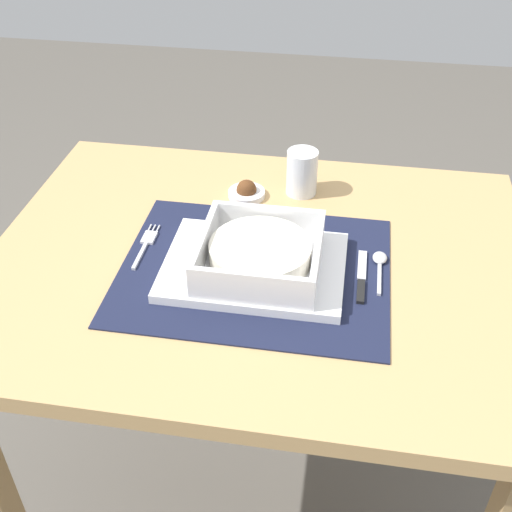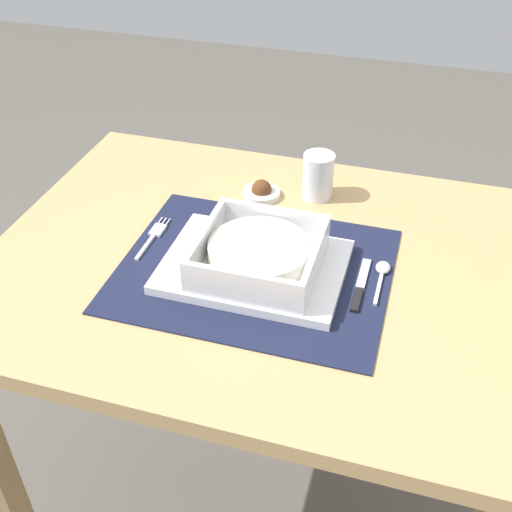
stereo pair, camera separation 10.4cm
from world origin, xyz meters
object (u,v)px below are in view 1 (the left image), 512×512
object	(u,v)px
spoon	(380,262)
condiment_saucer	(247,192)
porridge_bowl	(260,255)
drinking_glass	(302,174)
dining_table	(258,307)
fork	(147,243)
butter_knife	(361,280)

from	to	relation	value
spoon	condiment_saucer	xyz separation A→B (m)	(-0.26, 0.18, 0.00)
porridge_bowl	drinking_glass	distance (m)	0.27
dining_table	fork	bearing A→B (deg)	179.01
porridge_bowl	condiment_saucer	distance (m)	0.25
dining_table	fork	world-z (taller)	fork
butter_knife	dining_table	bearing A→B (deg)	168.10
drinking_glass	porridge_bowl	bearing A→B (deg)	-98.22
condiment_saucer	spoon	bearing A→B (deg)	-34.76
dining_table	fork	xyz separation A→B (m)	(-0.20, 0.00, 0.12)
spoon	drinking_glass	distance (m)	0.26
fork	spoon	size ratio (longest dim) A/B	1.19
dining_table	porridge_bowl	world-z (taller)	porridge_bowl
spoon	fork	bearing A→B (deg)	-178.14
condiment_saucer	dining_table	bearing A→B (deg)	-74.26
dining_table	spoon	world-z (taller)	spoon
spoon	butter_knife	xyz separation A→B (m)	(-0.03, -0.05, -0.00)
butter_knife	drinking_glass	world-z (taller)	drinking_glass
dining_table	butter_knife	xyz separation A→B (m)	(0.17, -0.04, 0.12)
fork	drinking_glass	size ratio (longest dim) A/B	1.46
porridge_bowl	butter_knife	size ratio (longest dim) A/B	1.47
drinking_glass	condiment_saucer	xyz separation A→B (m)	(-0.10, -0.03, -0.03)
fork	butter_knife	world-z (taller)	butter_knife
spoon	dining_table	bearing A→B (deg)	-176.19
porridge_bowl	dining_table	bearing A→B (deg)	102.66
spoon	butter_knife	distance (m)	0.06
porridge_bowl	condiment_saucer	bearing A→B (deg)	105.13
fork	butter_knife	bearing A→B (deg)	-4.48
dining_table	butter_knife	bearing A→B (deg)	-12.71
fork	butter_knife	size ratio (longest dim) A/B	0.99
porridge_bowl	spoon	size ratio (longest dim) A/B	1.77
fork	condiment_saucer	world-z (taller)	condiment_saucer
drinking_glass	dining_table	bearing A→B (deg)	-102.60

